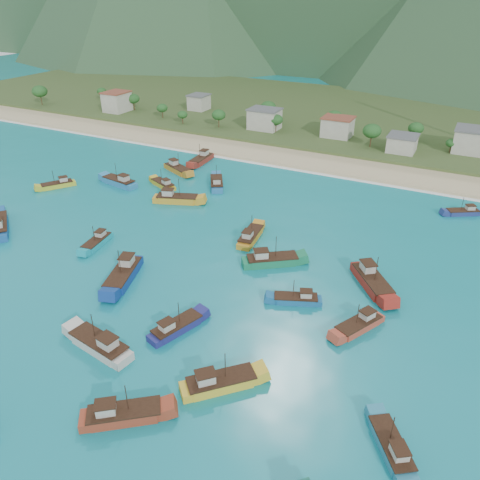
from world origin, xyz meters
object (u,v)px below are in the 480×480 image
at_px(boat_2, 124,275).
at_px(boat_12, 163,185).
at_px(boat_25, 201,160).
at_px(boat_27, 100,345).
at_px(boat_13, 271,261).
at_px(boat_14, 58,185).
at_px(boat_29, 391,448).
at_px(boat_28, 177,169).
at_px(boat_10, 463,213).
at_px(boat_1, 176,328).
at_px(boat_30, 217,184).
at_px(boat_32, 123,415).
at_px(boat_0, 220,383).
at_px(boat_8, 297,300).
at_px(boat_16, 97,242).
at_px(boat_31, 119,182).
at_px(boat_5, 176,199).
at_px(boat_18, 359,325).
at_px(boat_11, 372,282).
at_px(boat_20, 250,237).

distance_m(boat_2, boat_12, 45.60).
height_order(boat_25, boat_27, boat_27).
relative_size(boat_13, boat_14, 1.21).
bearing_deg(boat_29, boat_14, 121.90).
bearing_deg(boat_28, boat_10, 119.99).
distance_m(boat_1, boat_25, 80.48).
distance_m(boat_30, boat_32, 78.48).
bearing_deg(boat_0, boat_32, -84.18).
bearing_deg(boat_8, boat_28, 28.17).
xyz_separation_m(boat_16, boat_28, (-9.54, 44.61, 0.22)).
distance_m(boat_27, boat_31, 67.23).
distance_m(boat_2, boat_8, 32.29).
distance_m(boat_1, boat_14, 71.94).
bearing_deg(boat_16, boat_0, 142.55).
distance_m(boat_5, boat_8, 49.73).
relative_size(boat_8, boat_28, 0.79).
xyz_separation_m(boat_13, boat_14, (-67.71, 10.33, -0.22)).
height_order(boat_27, boat_31, boat_27).
bearing_deg(boat_18, boat_5, -0.51).
bearing_deg(boat_8, boat_5, 35.89).
xyz_separation_m(boat_0, boat_29, (22.83, 0.49, -0.17)).
height_order(boat_0, boat_16, boat_0).
relative_size(boat_11, boat_31, 1.01).
xyz_separation_m(boat_1, boat_11, (24.57, 26.88, 0.27)).
xyz_separation_m(boat_25, boat_32, (41.91, -88.20, -0.09)).
bearing_deg(boat_30, boat_31, 174.01).
bearing_deg(boat_2, boat_25, -89.95).
distance_m(boat_0, boat_8, 23.17).
relative_size(boat_1, boat_5, 0.83).
xyz_separation_m(boat_1, boat_30, (-24.35, 55.92, 0.12)).
relative_size(boat_8, boat_12, 0.94).
bearing_deg(boat_28, boat_12, 39.95).
bearing_deg(boat_5, boat_27, 1.46).
distance_m(boat_2, boat_18, 43.09).
bearing_deg(boat_0, boat_1, -166.20).
bearing_deg(boat_11, boat_29, 69.16).
xyz_separation_m(boat_1, boat_31, (-48.57, 44.58, 0.18)).
distance_m(boat_0, boat_18, 25.04).
xyz_separation_m(boat_12, boat_18, (62.78, -35.20, 0.04)).
relative_size(boat_1, boat_2, 0.78).
distance_m(boat_2, boat_10, 80.06).
bearing_deg(boat_27, boat_14, 60.08).
xyz_separation_m(boat_14, boat_29, (97.22, -42.38, -0.01)).
height_order(boat_18, boat_20, boat_20).
bearing_deg(boat_30, boat_16, -130.02).
distance_m(boat_14, boat_20, 59.76).
xyz_separation_m(boat_8, boat_28, (-54.44, 44.62, 0.25)).
height_order(boat_18, boat_27, boat_27).
distance_m(boat_29, boat_30, 86.10).
bearing_deg(boat_25, boat_1, 115.18).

